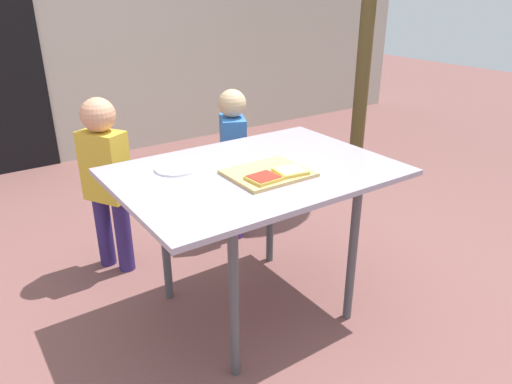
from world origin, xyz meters
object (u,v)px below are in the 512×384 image
dining_table (255,184)px  child_left (106,175)px  pizza_slice_near_right (290,171)px  pizza_slice_near_left (264,178)px  cutting_board (268,173)px  child_right (233,155)px  plate_white_left (176,168)px

dining_table → child_left: bearing=119.9°
pizza_slice_near_right → pizza_slice_near_left: size_ratio=1.05×
child_left → pizza_slice_near_right: bearing=-60.8°
pizza_slice_near_right → pizza_slice_near_left: (-0.14, -0.00, 0.00)m
child_left → cutting_board: bearing=-62.4°
child_right → pizza_slice_near_left: bearing=-114.4°
child_left → dining_table: bearing=-60.1°
child_right → pizza_slice_near_right: bearing=-106.6°
dining_table → plate_white_left: 0.37m
dining_table → pizza_slice_near_right: size_ratio=8.73×
pizza_slice_near_right → child_right: (0.27, 0.91, -0.24)m
pizza_slice_near_right → child_right: 0.97m
dining_table → pizza_slice_near_left: (-0.07, -0.16, 0.10)m
pizza_slice_near_right → child_left: child_left is taller
pizza_slice_near_left → plate_white_left: bearing=122.7°
child_right → cutting_board: bearing=-112.0°
plate_white_left → child_left: child_left is taller
pizza_slice_near_left → cutting_board: bearing=43.2°
child_left → pizza_slice_near_left: bearing=-67.9°
dining_table → child_right: size_ratio=1.30×
pizza_slice_near_right → plate_white_left: (-0.37, 0.36, -0.02)m
plate_white_left → pizza_slice_near_right: bearing=-43.8°
dining_table → child_left: 0.90m
pizza_slice_near_left → plate_white_left: pizza_slice_near_left is taller
cutting_board → pizza_slice_near_left: pizza_slice_near_left is taller
pizza_slice_near_right → pizza_slice_near_left: same height
cutting_board → pizza_slice_near_right: size_ratio=2.44×
child_left → child_right: bearing=-2.1°
pizza_slice_near_left → child_right: child_right is taller
pizza_slice_near_right → child_left: size_ratio=0.14×
pizza_slice_near_right → child_right: bearing=73.4°
dining_table → child_right: 0.84m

